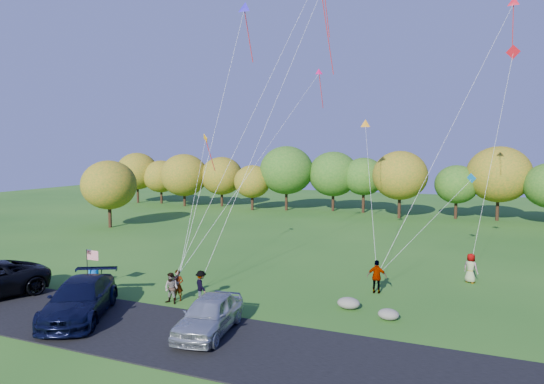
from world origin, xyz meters
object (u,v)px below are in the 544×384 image
Objects in this scene: flyer_a at (178,285)px; flyer_c at (201,285)px; trash_barrel at (94,277)px; flyer_e at (471,268)px; flyer_b at (171,288)px; minivan_silver at (209,314)px; minivan_navy at (80,299)px; flyer_d at (377,277)px.

flyer_c is (1.09, 0.57, -0.03)m from flyer_a.
flyer_e is at bearing 23.53° from trash_barrel.
flyer_e reaches higher than flyer_a.
flyer_b is (-0.03, -0.55, -0.01)m from flyer_a.
flyer_e is 2.07× the size of trash_barrel.
flyer_c is (-2.85, 4.02, -0.08)m from minivan_silver.
flyer_b is at bearing 84.92° from flyer_c.
minivan_navy is 6.26m from trash_barrel.
flyer_a reaches higher than flyer_b.
trash_barrel is (-3.80, 4.95, -0.52)m from minivan_navy.
flyer_b is 1.02× the size of flyer_c.
minivan_navy is 3.85× the size of flyer_c.
minivan_navy is 22.15m from flyer_e.
minivan_navy is 6.08m from flyer_c.
flyer_d is at bearing -110.29° from flyer_c.
flyer_e is (13.29, 9.33, 0.09)m from flyer_c.
minivan_navy is at bearing 90.54° from flyer_c.
flyer_c is at bearing 25.79° from flyer_d.
flyer_a is at bearing 67.36° from flyer_c.
trash_barrel is (-16.09, -4.69, -0.51)m from flyer_d.
flyer_d is (9.57, 6.04, 0.12)m from flyer_b.
trash_barrel is (-6.54, 0.80, -0.40)m from flyer_a.
flyer_b is (-3.96, 2.89, -0.06)m from minivan_silver.
minivan_silver is 16.94m from flyer_e.
flyer_c is at bearing 23.67° from minivan_navy.
flyer_e is (14.38, 9.90, 0.06)m from flyer_a.
trash_barrel is at bearing 11.89° from flyer_d.
flyer_c is at bearing -1.69° from trash_barrel.
flyer_d reaches higher than flyer_c.
flyer_b is at bearing -110.90° from flyer_a.
flyer_d is (5.61, 8.93, 0.06)m from minivan_silver.
minivan_navy reaches higher than minivan_silver.
flyer_d is 2.17× the size of trash_barrel.
flyer_a is 11.01m from flyer_d.
flyer_b is at bearing 27.89° from flyer_d.
flyer_c is at bearing 46.96° from flyer_b.
flyer_a is at bearing -6.96° from trash_barrel.
flyer_a is (2.74, 4.15, -0.12)m from minivan_navy.
minivan_silver reaches higher than flyer_a.
minivan_silver is (6.67, 0.71, -0.07)m from minivan_navy.
trash_barrel is (-10.47, 4.24, -0.45)m from minivan_silver.
trash_barrel is at bearing 100.20° from minivan_navy.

